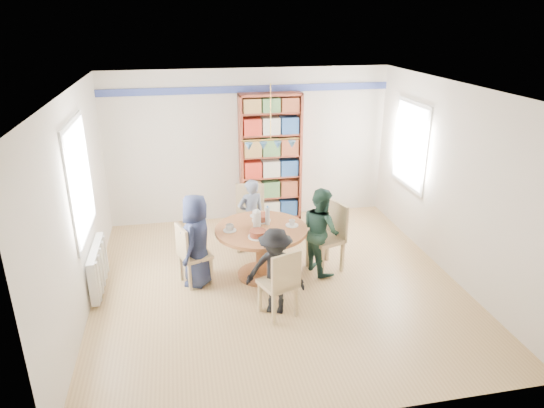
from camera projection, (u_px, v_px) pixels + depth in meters
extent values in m
plane|color=tan|center=(277.00, 283.00, 6.83)|extent=(5.00, 5.00, 0.00)
plane|color=white|center=(278.00, 89.00, 5.84)|extent=(5.00, 5.00, 0.00)
plane|color=silver|center=(249.00, 146.00, 8.62)|extent=(5.00, 0.00, 5.00)
plane|color=silver|center=(339.00, 295.00, 4.06)|extent=(5.00, 0.00, 5.00)
plane|color=silver|center=(77.00, 207.00, 5.89)|extent=(0.00, 5.00, 5.00)
plane|color=silver|center=(452.00, 182.00, 6.79)|extent=(0.00, 5.00, 5.00)
cube|color=navy|center=(248.00, 89.00, 8.24)|extent=(5.00, 0.02, 0.12)
cube|color=white|center=(79.00, 180.00, 6.07)|extent=(0.03, 1.32, 1.52)
cube|color=white|center=(81.00, 180.00, 6.08)|extent=(0.01, 1.20, 1.40)
cube|color=white|center=(411.00, 145.00, 7.90)|extent=(0.03, 1.12, 1.42)
cube|color=white|center=(409.00, 145.00, 7.90)|extent=(0.01, 1.00, 1.30)
cylinder|color=gold|center=(271.00, 112.00, 6.44)|extent=(0.01, 0.01, 0.75)
cylinder|color=gold|center=(271.00, 140.00, 6.58)|extent=(0.80, 0.02, 0.02)
cone|color=#4480C1|center=(249.00, 147.00, 6.55)|extent=(0.11, 0.11, 0.10)
cone|color=#4480C1|center=(263.00, 146.00, 6.59)|extent=(0.11, 0.11, 0.10)
cone|color=#4480C1|center=(278.00, 145.00, 6.62)|extent=(0.11, 0.11, 0.10)
cone|color=#4480C1|center=(292.00, 144.00, 6.66)|extent=(0.11, 0.11, 0.10)
cube|color=silver|center=(98.00, 267.00, 6.54)|extent=(0.10, 1.00, 0.60)
cube|color=silver|center=(99.00, 282.00, 6.19)|extent=(0.02, 0.06, 0.56)
cube|color=silver|center=(101.00, 274.00, 6.37)|extent=(0.02, 0.06, 0.56)
cube|color=silver|center=(103.00, 267.00, 6.55)|extent=(0.02, 0.06, 0.56)
cube|color=silver|center=(104.00, 260.00, 6.74)|extent=(0.02, 0.06, 0.56)
cube|color=silver|center=(106.00, 254.00, 6.92)|extent=(0.02, 0.06, 0.56)
cylinder|color=#995732|center=(261.00, 230.00, 6.78)|extent=(1.30, 1.30, 0.05)
cylinder|color=#995732|center=(261.00, 254.00, 6.92)|extent=(0.16, 0.16, 0.70)
cylinder|color=#995732|center=(262.00, 274.00, 7.04)|extent=(0.70, 0.70, 0.04)
cube|color=tan|center=(195.00, 255.00, 6.71)|extent=(0.51, 0.51, 0.05)
cube|color=tan|center=(182.00, 243.00, 6.54)|extent=(0.17, 0.38, 0.47)
cube|color=tan|center=(211.00, 271.00, 6.74)|extent=(0.05, 0.05, 0.40)
cube|color=tan|center=(202.00, 262.00, 7.00)|extent=(0.05, 0.05, 0.40)
cube|color=tan|center=(190.00, 277.00, 6.59)|extent=(0.05, 0.05, 0.40)
cube|color=tan|center=(181.00, 267.00, 6.84)|extent=(0.05, 0.05, 0.40)
cube|color=tan|center=(325.00, 239.00, 7.06)|extent=(0.57, 0.57, 0.05)
cube|color=tan|center=(337.00, 220.00, 7.06)|extent=(0.19, 0.44, 0.53)
cube|color=tan|center=(308.00, 253.00, 7.21)|extent=(0.05, 0.05, 0.46)
cube|color=tan|center=(322.00, 263.00, 6.92)|extent=(0.05, 0.05, 0.46)
cube|color=tan|center=(327.00, 247.00, 7.39)|extent=(0.05, 0.05, 0.46)
cube|color=tan|center=(342.00, 257.00, 7.10)|extent=(0.05, 0.05, 0.46)
cube|color=tan|center=(250.00, 220.00, 7.70)|extent=(0.53, 0.53, 0.05)
cube|color=tan|center=(250.00, 200.00, 7.80)|extent=(0.45, 0.12, 0.54)
cube|color=tan|center=(238.00, 240.00, 7.62)|extent=(0.05, 0.05, 0.46)
cube|color=tan|center=(262.00, 239.00, 7.63)|extent=(0.05, 0.05, 0.46)
cube|color=tan|center=(239.00, 230.00, 7.96)|extent=(0.05, 0.05, 0.46)
cube|color=tan|center=(262.00, 230.00, 7.97)|extent=(0.05, 0.05, 0.46)
cube|color=tan|center=(278.00, 283.00, 5.99)|extent=(0.53, 0.53, 0.05)
cube|color=tan|center=(286.00, 272.00, 5.75)|extent=(0.40, 0.18, 0.49)
cube|color=tan|center=(282.00, 290.00, 6.28)|extent=(0.05, 0.05, 0.42)
cube|color=tan|center=(260.00, 297.00, 6.12)|extent=(0.05, 0.05, 0.42)
cube|color=tan|center=(296.00, 302.00, 6.02)|extent=(0.05, 0.05, 0.42)
cube|color=tan|center=(274.00, 310.00, 5.86)|extent=(0.05, 0.05, 0.42)
imported|color=#1B223D|center=(197.00, 240.00, 6.62)|extent=(0.62, 0.75, 1.32)
imported|color=#1B372D|center=(321.00, 230.00, 6.97)|extent=(0.64, 0.73, 1.28)
imported|color=gray|center=(251.00, 215.00, 7.61)|extent=(0.49, 0.38, 1.18)
imported|color=black|center=(275.00, 271.00, 6.00)|extent=(0.84, 0.67, 1.14)
cube|color=maroon|center=(241.00, 160.00, 8.52)|extent=(0.04, 0.33, 2.30)
cube|color=maroon|center=(299.00, 157.00, 8.71)|extent=(0.04, 0.33, 2.30)
cube|color=maroon|center=(270.00, 94.00, 8.20)|extent=(1.09, 0.33, 0.04)
cube|color=maroon|center=(270.00, 216.00, 9.02)|extent=(1.09, 0.33, 0.07)
cube|color=maroon|center=(269.00, 156.00, 8.75)|extent=(1.09, 0.02, 2.30)
cube|color=maroon|center=(270.00, 196.00, 8.87)|extent=(1.03, 0.31, 0.03)
cube|color=maroon|center=(270.00, 176.00, 8.73)|extent=(1.03, 0.31, 0.03)
cube|color=maroon|center=(270.00, 155.00, 8.59)|extent=(1.03, 0.31, 0.03)
cube|color=maroon|center=(270.00, 134.00, 8.45)|extent=(1.03, 0.31, 0.03)
cube|color=maroon|center=(270.00, 112.00, 8.31)|extent=(1.03, 0.31, 0.03)
cube|color=#B12A1B|center=(253.00, 209.00, 8.88)|extent=(0.30, 0.24, 0.28)
cube|color=white|center=(271.00, 208.00, 8.94)|extent=(0.30, 0.24, 0.28)
cube|color=navy|center=(288.00, 207.00, 9.00)|extent=(0.30, 0.24, 0.28)
cube|color=#AA8044|center=(253.00, 189.00, 8.74)|extent=(0.30, 0.24, 0.28)
cube|color=#49723F|center=(271.00, 188.00, 8.80)|extent=(0.30, 0.24, 0.28)
cube|color=brown|center=(288.00, 187.00, 8.85)|extent=(0.30, 0.24, 0.28)
cube|color=#B12A1B|center=(252.00, 169.00, 8.60)|extent=(0.30, 0.24, 0.28)
cube|color=white|center=(271.00, 168.00, 8.66)|extent=(0.30, 0.24, 0.28)
cube|color=navy|center=(288.00, 167.00, 8.71)|extent=(0.30, 0.24, 0.28)
cube|color=#AA8044|center=(252.00, 148.00, 8.46)|extent=(0.30, 0.24, 0.28)
cube|color=#49723F|center=(271.00, 147.00, 8.52)|extent=(0.30, 0.24, 0.28)
cube|color=brown|center=(289.00, 146.00, 8.57)|extent=(0.30, 0.24, 0.28)
cube|color=#B12A1B|center=(252.00, 126.00, 8.32)|extent=(0.30, 0.24, 0.28)
cube|color=white|center=(271.00, 126.00, 8.38)|extent=(0.30, 0.24, 0.28)
cube|color=navy|center=(289.00, 125.00, 8.43)|extent=(0.30, 0.24, 0.28)
cube|color=#AA8044|center=(251.00, 105.00, 8.18)|extent=(0.30, 0.24, 0.24)
cube|color=#49723F|center=(271.00, 105.00, 8.24)|extent=(0.30, 0.24, 0.24)
cube|color=brown|center=(289.00, 104.00, 8.30)|extent=(0.30, 0.24, 0.24)
cylinder|color=white|center=(257.00, 219.00, 6.80)|extent=(0.11, 0.11, 0.22)
sphere|color=white|center=(257.00, 212.00, 6.76)|extent=(0.08, 0.08, 0.08)
cylinder|color=silver|center=(267.00, 216.00, 6.85)|extent=(0.06, 0.06, 0.26)
cylinder|color=#4480C1|center=(267.00, 207.00, 6.80)|extent=(0.03, 0.03, 0.03)
cylinder|color=white|center=(261.00, 220.00, 7.02)|extent=(0.28, 0.28, 0.01)
cylinder|color=brown|center=(261.00, 217.00, 7.00)|extent=(0.22, 0.22, 0.08)
cylinder|color=white|center=(258.00, 236.00, 6.51)|extent=(0.28, 0.28, 0.01)
cylinder|color=brown|center=(258.00, 233.00, 6.49)|extent=(0.22, 0.22, 0.08)
cylinder|color=white|center=(230.00, 230.00, 6.70)|extent=(0.18, 0.18, 0.01)
imported|color=white|center=(230.00, 228.00, 6.68)|extent=(0.11, 0.11, 0.09)
cylinder|color=white|center=(292.00, 225.00, 6.85)|extent=(0.18, 0.18, 0.01)
imported|color=white|center=(292.00, 223.00, 6.84)|extent=(0.09, 0.09, 0.09)
cylinder|color=white|center=(256.00, 216.00, 7.18)|extent=(0.18, 0.18, 0.01)
imported|color=white|center=(256.00, 213.00, 7.16)|extent=(0.11, 0.11, 0.09)
cylinder|color=white|center=(267.00, 241.00, 6.37)|extent=(0.18, 0.18, 0.01)
imported|color=white|center=(267.00, 239.00, 6.36)|extent=(0.09, 0.09, 0.09)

